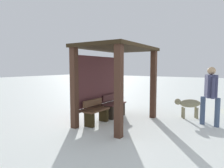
# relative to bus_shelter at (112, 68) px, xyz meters

# --- Properties ---
(ground_plane) EXTENTS (60.00, 60.00, 0.00)m
(ground_plane) POSITION_rel_bus_shelter_xyz_m (0.00, -0.20, -1.66)
(ground_plane) COLOR white
(bus_shelter) EXTENTS (2.55, 1.72, 2.32)m
(bus_shelter) POSITION_rel_bus_shelter_xyz_m (0.00, 0.00, 0.00)
(bus_shelter) COLOR #452A1D
(bus_shelter) RESTS_ON ground
(bench_left_inside) EXTENTS (0.91, 0.34, 0.73)m
(bench_left_inside) POSITION_rel_bus_shelter_xyz_m (-0.50, 0.23, -1.34)
(bench_left_inside) COLOR brown
(bench_left_inside) RESTS_ON ground
(bench_center_inside) EXTENTS (0.91, 0.41, 0.76)m
(bench_center_inside) POSITION_rel_bus_shelter_xyz_m (0.50, 0.23, -1.33)
(bench_center_inside) COLOR #4C2928
(bench_center_inside) RESTS_ON ground
(person_walking) EXTENTS (0.63, 0.57, 1.70)m
(person_walking) POSITION_rel_bus_shelter_xyz_m (1.15, -2.64, -0.66)
(person_walking) COLOR #3D3F5F
(person_walking) RESTS_ON ground
(dog) EXTENTS (0.59, 0.88, 0.65)m
(dog) POSITION_rel_bus_shelter_xyz_m (1.69, -1.94, -1.20)
(dog) COLOR gray
(dog) RESTS_ON ground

